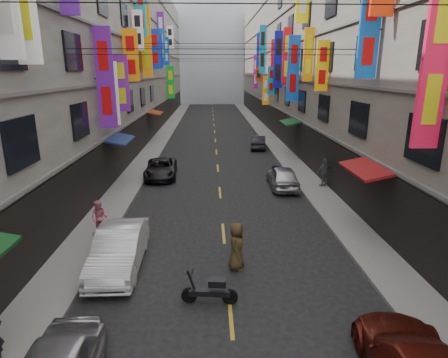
{
  "coord_description": "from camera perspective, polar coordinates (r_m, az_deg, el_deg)",
  "views": [
    {
      "loc": [
        -0.57,
        2.26,
        7.12
      ],
      "look_at": [
        -0.21,
        11.64,
        4.42
      ],
      "focal_mm": 30.0,
      "sensor_mm": 36.0,
      "label": 1
    }
  ],
  "objects": [
    {
      "name": "lane_markings",
      "position": [
        37.43,
        -1.25,
        5.11
      ],
      "size": [
        0.12,
        80.2,
        0.01
      ],
      "color": "gold",
      "rests_on": "ground"
    },
    {
      "name": "overhead_cables",
      "position": [
        27.8,
        -1.04,
        19.54
      ],
      "size": [
        14.0,
        38.04,
        1.24
      ],
      "color": "black",
      "rests_on": "ground"
    },
    {
      "name": "street_awnings",
      "position": [
        24.1,
        -3.79,
        6.2
      ],
      "size": [
        13.99,
        35.2,
        0.41
      ],
      "color": "#124519",
      "rests_on": "ground"
    },
    {
      "name": "shop_signage",
      "position": [
        32.95,
        -1.57,
        19.45
      ],
      "size": [
        14.0,
        55.0,
        12.43
      ],
      "color": "#0F5FB3",
      "rests_on": "ground"
    },
    {
      "name": "car_left_far",
      "position": [
        26.35,
        -9.58,
        1.59
      ],
      "size": [
        2.33,
        4.64,
        1.26
      ],
      "primitive_type": "imported",
      "rotation": [
        0.0,
        0.0,
        0.05
      ],
      "color": "black",
      "rests_on": "ground"
    },
    {
      "name": "sidewalk_right",
      "position": [
        40.89,
        7.16,
        6.01
      ],
      "size": [
        2.0,
        90.0,
        0.12
      ],
      "primitive_type": "cube",
      "color": "slate",
      "rests_on": "ground"
    },
    {
      "name": "haze_block",
      "position": [
        89.82,
        -1.89,
        18.54
      ],
      "size": [
        18.0,
        8.0,
        22.0
      ],
      "primitive_type": "cube",
      "color": "silver",
      "rests_on": "ground"
    },
    {
      "name": "sidewalk_left",
      "position": [
        40.73,
        -9.84,
        5.86
      ],
      "size": [
        2.0,
        90.0,
        0.12
      ],
      "primitive_type": "cube",
      "color": "slate",
      "rests_on": "ground"
    },
    {
      "name": "car_right_far",
      "position": [
        36.01,
        5.19,
        5.62
      ],
      "size": [
        1.75,
        3.95,
        1.26
      ],
      "primitive_type": "imported",
      "rotation": [
        0.0,
        0.0,
        3.03
      ],
      "color": "#232229",
      "rests_on": "ground"
    },
    {
      "name": "building_row_left",
      "position": [
        41.41,
        -19.19,
        18.51
      ],
      "size": [
        10.14,
        90.0,
        19.0
      ],
      "color": "gray",
      "rests_on": "ground"
    },
    {
      "name": "building_row_right",
      "position": [
        41.74,
        16.23,
        18.72
      ],
      "size": [
        10.14,
        90.0,
        19.0
      ],
      "color": "gray",
      "rests_on": "ground"
    },
    {
      "name": "pedestrian_lfar",
      "position": [
        17.43,
        -18.43,
        -5.66
      ],
      "size": [
        0.85,
        0.66,
        1.59
      ],
      "primitive_type": "imported",
      "rotation": [
        0.0,
        0.0,
        -0.18
      ],
      "color": "#C86A7D",
      "rests_on": "sidewalk_left"
    },
    {
      "name": "pedestrian_rfar",
      "position": [
        24.3,
        15.08,
        0.98
      ],
      "size": [
        1.19,
        0.88,
        1.81
      ],
      "primitive_type": "imported",
      "rotation": [
        0.0,
        0.0,
        3.43
      ],
      "color": "#5C5C5F",
      "rests_on": "sidewalk_right"
    },
    {
      "name": "car_left_mid",
      "position": [
        14.69,
        -15.7,
        -10.23
      ],
      "size": [
        1.73,
        4.66,
        1.52
      ],
      "primitive_type": "imported",
      "rotation": [
        0.0,
        0.0,
        0.02
      ],
      "color": "white",
      "rests_on": "ground"
    },
    {
      "name": "car_right_mid",
      "position": [
        23.92,
        8.93,
        0.33
      ],
      "size": [
        1.78,
        4.2,
        1.42
      ],
      "primitive_type": "imported",
      "rotation": [
        0.0,
        0.0,
        3.12
      ],
      "color": "silver",
      "rests_on": "ground"
    },
    {
      "name": "scooter_far_right",
      "position": [
        25.86,
        7.76,
        0.96
      ],
      "size": [
        0.5,
        1.8,
        1.14
      ],
      "rotation": [
        0.0,
        0.0,
        3.12
      ],
      "color": "black",
      "rests_on": "ground"
    },
    {
      "name": "scooter_crossing",
      "position": [
        12.35,
        -2.07,
        -16.67
      ],
      "size": [
        1.8,
        0.52,
        1.14
      ],
      "rotation": [
        0.0,
        0.0,
        1.47
      ],
      "color": "black",
      "rests_on": "ground"
    },
    {
      "name": "pedestrian_crossing",
      "position": [
        14.03,
        1.92,
        -10.19
      ],
      "size": [
        0.67,
        0.93,
        1.83
      ],
      "primitive_type": "imported",
      "rotation": [
        0.0,
        0.0,
        1.5
      ],
      "color": "#43331B",
      "rests_on": "ground"
    }
  ]
}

